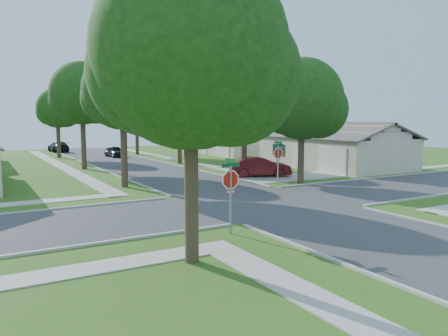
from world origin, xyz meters
The scene contains 20 objects.
ground centered at (0.00, 0.00, 0.00)m, with size 100.00×100.00×0.00m, color #2D5E19.
road_ns centered at (0.00, 0.00, 0.00)m, with size 7.00×100.00×0.02m, color #333335.
sidewalk_ne centered at (6.10, 26.00, 0.02)m, with size 1.20×40.00×0.04m, color #9E9B91.
sidewalk_nw centered at (-6.10, 26.00, 0.02)m, with size 1.20×40.00×0.04m, color #9E9B91.
driveway centered at (7.90, 7.10, 0.03)m, with size 8.80×3.60×0.05m, color #9E9B91.
stop_sign_sw centered at (-4.70, -4.70, 2.03)m, with size 1.05×0.80×2.98m.
stop_sign_ne centered at (4.70, 4.70, 2.03)m, with size 1.05×0.80×2.98m.
tree_e_near centered at (4.75, 9.01, 5.64)m, with size 4.97×4.80×8.28m.
tree_e_mid centered at (4.76, 21.01, 6.25)m, with size 5.59×5.40×9.21m.
tree_e_far centered at (4.75, 34.01, 5.98)m, with size 5.17×5.00×8.72m.
tree_w_near centered at (-4.64, 9.01, 6.12)m, with size 5.38×5.20×8.97m.
tree_w_mid centered at (-4.64, 21.01, 6.49)m, with size 5.80×5.60×9.56m.
tree_w_far centered at (-4.65, 34.01, 5.51)m, with size 4.76×4.60×8.04m.
tree_sw_corner centered at (-7.44, -6.99, 6.26)m, with size 6.21×6.00×9.55m.
tree_ne_corner centered at (6.36, 4.21, 5.59)m, with size 5.80×5.60×8.66m.
house_ne_near centered at (15.99, 11.00, 1.52)m, with size 8.42×13.60×4.23m.
house_ne_far centered at (15.99, 29.00, 1.52)m, with size 8.42×13.60×4.23m.
car_driveway centered at (6.00, 8.70, 0.78)m, with size 1.66×4.75×1.57m, color #501014.
car_curb_east centered at (1.20, 31.78, 0.65)m, with size 1.54×3.82×1.30m, color black.
car_curb_west centered at (-3.20, 43.52, 0.71)m, with size 2.00×4.92×1.43m, color black.
Camera 1 is at (-13.34, -19.14, 4.53)m, focal length 35.00 mm.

